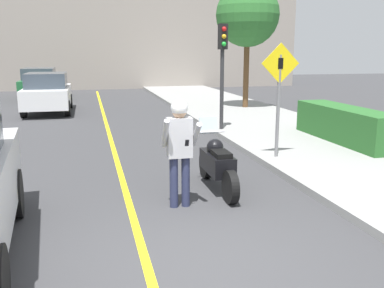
% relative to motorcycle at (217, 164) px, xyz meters
% --- Properties ---
extents(ground_plane, '(80.00, 80.00, 0.00)m').
position_rel_motorcycle_xyz_m(ground_plane, '(-1.09, -2.72, -0.49)').
color(ground_plane, '#38383A').
extents(sidewalk_curb, '(4.40, 44.00, 0.14)m').
position_rel_motorcycle_xyz_m(sidewalk_curb, '(3.71, 1.28, -0.42)').
color(sidewalk_curb, gray).
rests_on(sidewalk_curb, ground).
extents(road_center_line, '(0.12, 36.00, 0.01)m').
position_rel_motorcycle_xyz_m(road_center_line, '(-1.69, 3.28, -0.49)').
color(road_center_line, yellow).
rests_on(road_center_line, ground).
extents(building_backdrop, '(28.00, 1.20, 9.30)m').
position_rel_motorcycle_xyz_m(building_backdrop, '(-1.09, 23.28, 4.16)').
color(building_backdrop, gray).
rests_on(building_backdrop, ground).
extents(motorcycle, '(0.62, 2.15, 1.27)m').
position_rel_motorcycle_xyz_m(motorcycle, '(0.00, 0.00, 0.00)').
color(motorcycle, black).
rests_on(motorcycle, ground).
extents(person_biker, '(0.59, 0.49, 1.80)m').
position_rel_motorcycle_xyz_m(person_biker, '(-0.87, -0.74, 0.63)').
color(person_biker, '#282D4C').
rests_on(person_biker, ground).
extents(crossing_sign, '(0.91, 0.08, 2.60)m').
position_rel_motorcycle_xyz_m(crossing_sign, '(1.94, 1.60, 1.21)').
color(crossing_sign, slate).
rests_on(crossing_sign, sidewalk_curb).
extents(traffic_light, '(0.26, 0.30, 3.23)m').
position_rel_motorcycle_xyz_m(traffic_light, '(1.79, 5.38, 1.91)').
color(traffic_light, '#2D2D30').
rests_on(traffic_light, sidewalk_curb).
extents(hedge_row, '(0.90, 3.83, 0.92)m').
position_rel_motorcycle_xyz_m(hedge_row, '(4.51, 2.82, 0.11)').
color(hedge_row, '#286028').
rests_on(hedge_row, sidewalk_curb).
extents(street_tree, '(2.70, 2.70, 5.28)m').
position_rel_motorcycle_xyz_m(street_tree, '(4.48, 10.39, 3.56)').
color(street_tree, brown).
rests_on(street_tree, sidewalk_curb).
extents(parked_car_white, '(1.88, 4.20, 1.68)m').
position_rel_motorcycle_xyz_m(parked_car_white, '(-3.93, 11.60, 0.36)').
color(parked_car_white, black).
rests_on(parked_car_white, ground).
extents(parked_car_green, '(1.88, 4.20, 1.68)m').
position_rel_motorcycle_xyz_m(parked_car_green, '(-4.79, 17.29, 0.36)').
color(parked_car_green, black).
rests_on(parked_car_green, ground).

